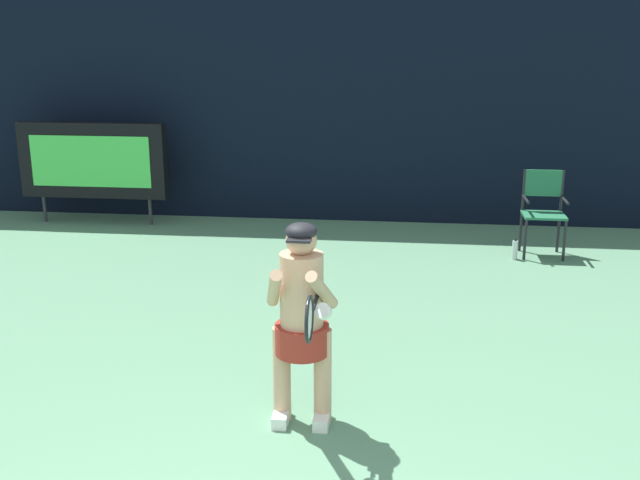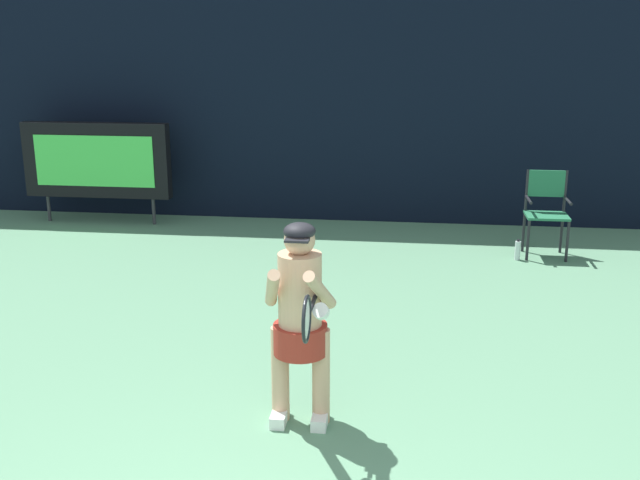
# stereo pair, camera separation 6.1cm
# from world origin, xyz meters

# --- Properties ---
(backdrop_screen) EXTENTS (18.00, 0.12, 3.66)m
(backdrop_screen) POSITION_xyz_m (0.00, 8.50, 1.81)
(backdrop_screen) COLOR black
(backdrop_screen) RESTS_ON ground
(scoreboard) EXTENTS (2.20, 0.21, 1.50)m
(scoreboard) POSITION_xyz_m (-3.85, 7.85, 0.95)
(scoreboard) COLOR black
(scoreboard) RESTS_ON ground
(umpire_chair) EXTENTS (0.52, 0.44, 1.08)m
(umpire_chair) POSITION_xyz_m (2.48, 6.94, 0.62)
(umpire_chair) COLOR black
(umpire_chair) RESTS_ON ground
(water_bottle) EXTENTS (0.07, 0.07, 0.27)m
(water_bottle) POSITION_xyz_m (2.12, 6.68, 0.12)
(water_bottle) COLOR silver
(water_bottle) RESTS_ON ground
(tennis_player) EXTENTS (0.52, 0.59, 1.51)m
(tennis_player) POSITION_xyz_m (0.02, 2.34, 0.83)
(tennis_player) COLOR white
(tennis_player) RESTS_ON ground
(tennis_racket) EXTENTS (0.03, 0.60, 0.31)m
(tennis_racket) POSITION_xyz_m (0.15, 1.85, 1.01)
(tennis_racket) COLOR black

